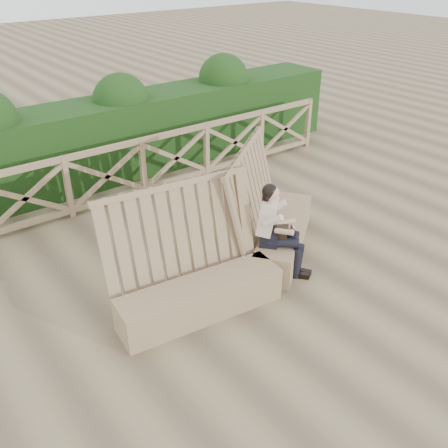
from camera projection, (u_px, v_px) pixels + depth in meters
ground at (231, 300)px, 6.55m from camera, size 60.00×60.00×0.00m
bench at (242, 252)px, 6.85m from camera, size 3.96×1.90×1.58m
woman at (276, 226)px, 6.79m from camera, size 0.68×0.80×1.35m
guardrail at (107, 176)px, 8.70m from camera, size 10.10×0.09×1.10m
hedge at (77, 147)px, 9.44m from camera, size 12.00×1.20×1.50m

